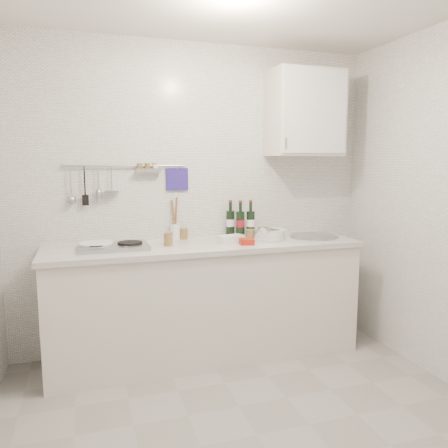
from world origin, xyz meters
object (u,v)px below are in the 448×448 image
at_px(plate_stack_hob, 95,246).
at_px(utensil_crock, 175,229).
at_px(plate_stack_sink, 271,234).
at_px(wine_bottles, 240,219).
at_px(wall_cabinet, 305,114).

height_order(plate_stack_hob, utensil_crock, utensil_crock).
distance_m(plate_stack_sink, wine_bottles, 0.30).
height_order(plate_stack_hob, plate_stack_sink, plate_stack_sink).
height_order(wall_cabinet, plate_stack_hob, wall_cabinet).
bearing_deg(wall_cabinet, plate_stack_hob, -177.04).
relative_size(plate_stack_hob, wine_bottles, 0.88).
bearing_deg(plate_stack_sink, wall_cabinet, 19.11).
relative_size(wall_cabinet, plate_stack_hob, 2.58).
bearing_deg(utensil_crock, plate_stack_hob, -160.94).
bearing_deg(wine_bottles, wall_cabinet, -7.15).
bearing_deg(utensil_crock, wine_bottles, -6.53).
xyz_separation_m(wall_cabinet, utensil_crock, (-1.09, 0.13, -0.95)).
distance_m(wall_cabinet, plate_stack_sink, 1.05).
height_order(wall_cabinet, plate_stack_sink, wall_cabinet).
xyz_separation_m(wall_cabinet, plate_stack_hob, (-1.73, -0.09, -1.01)).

